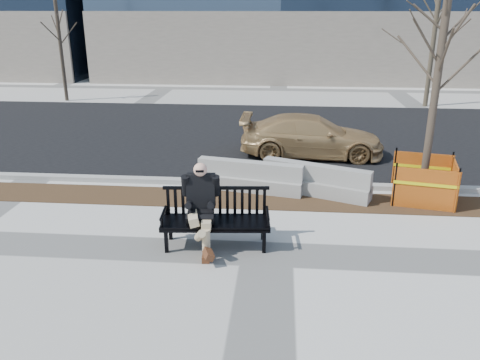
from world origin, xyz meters
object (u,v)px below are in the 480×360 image
at_px(tree_fence, 421,199).
at_px(sedan, 310,156).
at_px(jersey_barrier_left, 250,190).
at_px(jersey_barrier_right, 315,194).
at_px(seated_man, 202,244).
at_px(bench, 216,246).

xyz_separation_m(tree_fence, sedan, (-2.39, 3.30, 0.00)).
bearing_deg(jersey_barrier_left, jersey_barrier_right, 7.09).
xyz_separation_m(seated_man, jersey_barrier_left, (0.72, 2.94, 0.00)).
distance_m(sedan, jersey_barrier_left, 3.46).
xyz_separation_m(bench, jersey_barrier_left, (0.44, 2.97, 0.00)).
bearing_deg(seated_man, sedan, 64.05).
height_order(seated_man, sedan, seated_man).
distance_m(sedan, jersey_barrier_right, 3.18).
bearing_deg(bench, sedan, 66.47).
bearing_deg(sedan, jersey_barrier_right, 179.99).
xyz_separation_m(bench, sedan, (2.07, 6.03, 0.00)).
distance_m(bench, jersey_barrier_left, 3.00).
distance_m(tree_fence, sedan, 4.08).
height_order(tree_fence, jersey_barrier_right, tree_fence).
xyz_separation_m(jersey_barrier_left, jersey_barrier_right, (1.57, -0.13, 0.00)).
relative_size(tree_fence, jersey_barrier_right, 1.96).
bearing_deg(jersey_barrier_right, tree_fence, 19.36).
relative_size(seated_man, jersey_barrier_left, 0.62).
distance_m(seated_man, tree_fence, 5.45).
relative_size(bench, jersey_barrier_right, 0.78).
relative_size(bench, tree_fence, 0.40).
height_order(sedan, jersey_barrier_right, sedan).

